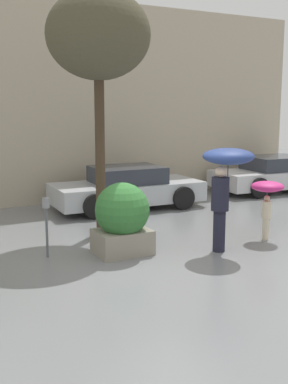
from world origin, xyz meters
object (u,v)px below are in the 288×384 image
parking_meter (46,214)px  street_tree (98,37)px  parked_car_near (127,188)px  parked_car_far (275,174)px  person_child (267,192)px  planter_box (122,218)px  person_adult (226,171)px

parking_meter → street_tree: bearing=35.8°
parked_car_near → parked_car_far: 5.78m
parked_car_far → parking_meter: bearing=115.5°
person_child → parked_car_far: bearing=-2.4°
person_child → parking_meter: size_ratio=1.09×
person_child → parking_meter: 4.75m
street_tree → parking_meter: size_ratio=4.56×
planter_box → parked_car_far: (7.79, 4.12, -0.16)m
planter_box → person_child: size_ratio=1.11×
planter_box → person_adult: person_adult is taller
planter_box → person_adult: 2.24m
parked_car_far → street_tree: (-7.56, -2.48, 3.80)m
person_adult → person_child: 1.49m
person_adult → street_tree: street_tree is taller
parked_car_near → parked_car_far: (5.78, 0.17, 0.00)m
parked_car_far → street_tree: street_tree is taller
street_tree → parked_car_near: bearing=52.3°
street_tree → parking_meter: 4.04m
parked_car_near → street_tree: size_ratio=0.81×
person_adult → parking_meter: person_adult is taller
person_adult → parked_car_near: person_adult is taller
parked_car_far → street_tree: 8.82m
person_child → parked_car_far: size_ratio=0.29×
parked_car_near → parking_meter: bearing=137.6°
planter_box → parked_car_near: size_ratio=0.33×
person_child → street_tree: bearing=96.8°
parked_car_near → street_tree: 4.79m
parking_meter → planter_box: bearing=-18.8°
parked_car_near → street_tree: bearing=144.3°
planter_box → street_tree: bearing=82.0°
person_adult → parked_car_far: person_adult is taller
planter_box → parked_car_far: 8.82m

